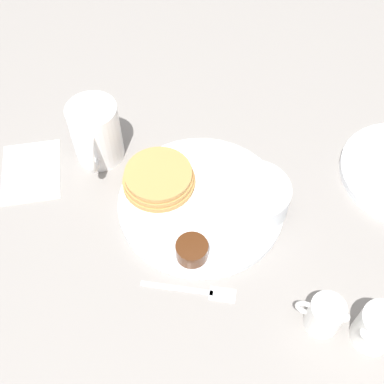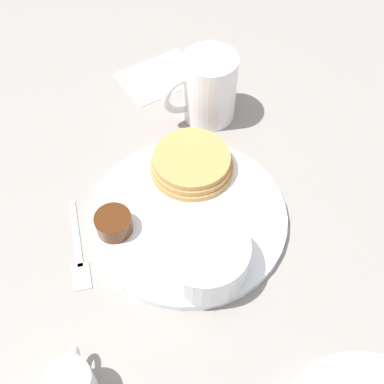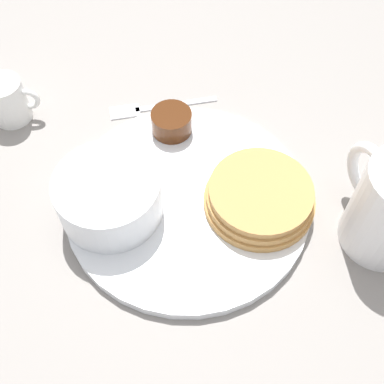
{
  "view_description": "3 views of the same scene",
  "coord_description": "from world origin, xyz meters",
  "px_view_note": "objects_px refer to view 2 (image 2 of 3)",
  "views": [
    {
      "loc": [
        0.41,
        -0.07,
        0.61
      ],
      "look_at": [
        0.01,
        -0.01,
        0.04
      ],
      "focal_mm": 45.0,
      "sensor_mm": 36.0,
      "label": 1
    },
    {
      "loc": [
        0.17,
        0.3,
        0.52
      ],
      "look_at": [
        -0.02,
        -0.02,
        0.03
      ],
      "focal_mm": 45.0,
      "sensor_mm": 36.0,
      "label": 2
    },
    {
      "loc": [
        -0.25,
        0.12,
        0.43
      ],
      "look_at": [
        -0.02,
        0.0,
        0.04
      ],
      "focal_mm": 45.0,
      "sensor_mm": 36.0,
      "label": 3
    }
  ],
  "objects_px": {
    "bowl": "(204,255)",
    "fork": "(79,254)",
    "coffee_mug": "(208,88)",
    "plate": "(188,216)"
  },
  "relations": [
    {
      "from": "bowl",
      "to": "fork",
      "type": "xyz_separation_m",
      "value": [
        0.12,
        -0.1,
        -0.04
      ]
    },
    {
      "from": "bowl",
      "to": "coffee_mug",
      "type": "distance_m",
      "value": 0.27
    },
    {
      "from": "bowl",
      "to": "fork",
      "type": "height_order",
      "value": "bowl"
    },
    {
      "from": "plate",
      "to": "fork",
      "type": "distance_m",
      "value": 0.14
    },
    {
      "from": "plate",
      "to": "fork",
      "type": "height_order",
      "value": "plate"
    },
    {
      "from": "plate",
      "to": "bowl",
      "type": "xyz_separation_m",
      "value": [
        0.02,
        0.07,
        0.03
      ]
    },
    {
      "from": "plate",
      "to": "coffee_mug",
      "type": "xyz_separation_m",
      "value": [
        -0.12,
        -0.15,
        0.05
      ]
    },
    {
      "from": "plate",
      "to": "coffee_mug",
      "type": "distance_m",
      "value": 0.2
    },
    {
      "from": "bowl",
      "to": "coffee_mug",
      "type": "relative_size",
      "value": 0.91
    },
    {
      "from": "plate",
      "to": "fork",
      "type": "bearing_deg",
      "value": -8.83
    }
  ]
}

